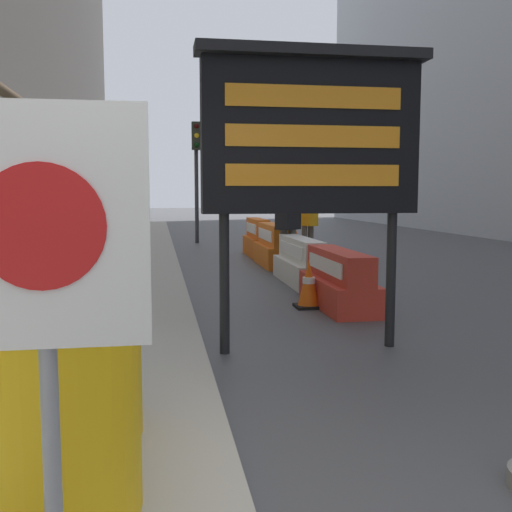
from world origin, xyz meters
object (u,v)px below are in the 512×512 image
Objects in this scene: barrel_drum_middle at (78,357)px; message_board at (311,135)px; jersey_barrier_red_striped at (339,282)px; traffic_cone_far at (301,259)px; warning_sign at (44,264)px; pedestrian_worker at (308,218)px; jersey_barrier_orange_far at (258,240)px; traffic_cone_near at (309,284)px; barrel_drum_foreground at (57,409)px; traffic_cone_mid at (295,239)px; traffic_light_near_curb at (196,156)px; pedestrian_passerby at (288,220)px; jersey_barrier_white at (301,263)px; jersey_barrier_orange_near at (273,247)px.

barrel_drum_middle is 3.30m from message_board.
jersey_barrier_red_striped reaches higher than traffic_cone_far.
message_board is at bearing 63.84° from warning_sign.
jersey_barrier_red_striped is at bearing 142.48° from pedestrian_worker.
jersey_barrier_orange_far is 6.81m from traffic_cone_near.
barrel_drum_foreground is at bearing -88.72° from barrel_drum_middle.
message_board reaches higher than jersey_barrier_red_striped.
message_board reaches higher than traffic_cone_near.
pedestrian_worker reaches higher than barrel_drum_foreground.
traffic_cone_mid is at bearing 81.43° from jersey_barrier_red_striped.
traffic_cone_mid is at bearing 77.77° from message_board.
message_board reaches higher than warning_sign.
jersey_barrier_red_striped is 7.73m from traffic_cone_mid.
jersey_barrier_orange_far is at bearing -72.74° from traffic_light_near_curb.
message_board reaches higher than traffic_cone_far.
barrel_drum_middle is at bearing -151.80° from pedestrian_passerby.
jersey_barrier_red_striped is at bearing -83.43° from traffic_light_near_curb.
barrel_drum_middle is 0.32× the size of message_board.
barrel_drum_middle is at bearing 131.01° from pedestrian_worker.
barrel_drum_middle is (-0.02, 0.87, 0.00)m from barrel_drum_foreground.
jersey_barrier_orange_far is at bearing 91.40° from traffic_cone_far.
barrel_drum_middle reaches higher than jersey_barrier_white.
jersey_barrier_orange_near is (2.92, 9.99, -0.22)m from barrel_drum_foreground.
warning_sign is 0.46× the size of traffic_light_near_curb.
traffic_cone_far reaches higher than traffic_cone_mid.
pedestrian_passerby is at bearing 69.03° from barrel_drum_middle.
barrel_drum_middle reaches higher than traffic_cone_mid.
warning_sign is at bearing -147.81° from pedestrian_passerby.
barrel_drum_foreground is 12.36m from jersey_barrier_orange_far.
jersey_barrier_white is 3.19× the size of traffic_cone_near.
traffic_light_near_curb is (-1.25, 6.02, 2.31)m from jersey_barrier_orange_near.
traffic_cone_far is at bearing -88.60° from jersey_barrier_orange_far.
traffic_cone_mid is at bearing 78.33° from traffic_cone_near.
barrel_drum_foreground is 8.42m from traffic_cone_far.
traffic_light_near_curb is (-0.27, 12.97, 0.57)m from message_board.
jersey_barrier_red_striped reaches higher than traffic_cone_near.
warning_sign is at bearing -115.46° from jersey_barrier_red_striped.
traffic_cone_far is at bearing 87.81° from jersey_barrier_red_striped.
message_board is 8.18m from pedestrian_worker.
barrel_drum_middle is 0.25× the size of traffic_light_near_curb.
traffic_cone_near is 7.81m from traffic_cone_mid.
pedestrian_passerby is (0.03, 1.17, 0.71)m from jersey_barrier_white.
traffic_light_near_curb is at bearing 58.92° from pedestrian_passerby.
traffic_cone_far is 3.23m from pedestrian_worker.
barrel_drum_foreground reaches higher than traffic_cone_far.
pedestrian_passerby is at bearing 71.10° from barrel_drum_foreground.
message_board is 12.99m from traffic_light_near_curb.
traffic_cone_near is (-0.43, -6.80, -0.09)m from jersey_barrier_orange_far.
jersey_barrier_orange_near reaches higher than traffic_cone_far.
barrel_drum_middle is 5.02m from traffic_cone_near.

